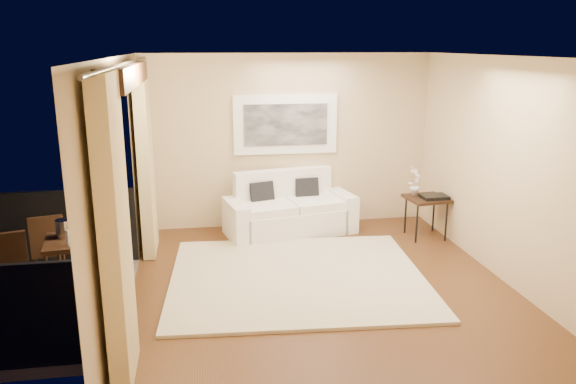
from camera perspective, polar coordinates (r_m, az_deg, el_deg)
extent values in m
plane|color=#563219|center=(6.87, 3.44, -9.55)|extent=(5.00, 5.00, 0.00)
plane|color=white|center=(6.26, 3.83, 13.58)|extent=(5.00, 5.00, 0.00)
plane|color=tan|center=(8.84, 0.02, 5.18)|extent=(4.50, 0.00, 4.50)
plane|color=tan|center=(4.14, 11.34, -6.49)|extent=(4.50, 0.00, 4.50)
plane|color=tan|center=(7.26, 21.21, 2.04)|extent=(0.00, 5.00, 5.00)
plane|color=tan|center=(8.13, -15.10, 3.81)|extent=(0.00, 2.70, 2.70)
plane|color=tan|center=(4.58, -19.41, -4.96)|extent=(0.00, 2.70, 2.70)
plane|color=tan|center=(6.16, -17.49, 11.53)|extent=(0.00, 2.40, 2.40)
cube|color=black|center=(6.15, -16.34, 11.33)|extent=(0.28, 2.40, 0.22)
cube|color=#605B56|center=(6.97, -23.26, -10.98)|extent=(1.80, 2.60, 0.12)
cube|color=black|center=(7.92, -21.57, -3.37)|extent=(1.80, 0.06, 1.00)
cube|color=black|center=(5.64, -26.86, -11.33)|extent=(1.80, 0.06, 1.00)
cube|color=#D9C285|center=(7.83, -14.27, 3.23)|extent=(0.16, 0.75, 2.62)
cube|color=#D9C285|center=(4.85, -17.17, -4.07)|extent=(0.16, 0.75, 2.62)
cylinder|color=#4C473F|center=(6.14, -16.23, 12.36)|extent=(0.04, 4.80, 0.04)
cube|color=white|center=(8.76, -0.25, 6.88)|extent=(1.62, 0.05, 0.92)
cube|color=black|center=(8.73, -0.22, 6.85)|extent=(1.30, 0.02, 0.64)
cube|color=beige|center=(7.07, 0.94, -8.62)|extent=(3.30, 2.92, 0.04)
cube|color=white|center=(8.64, 0.23, -2.93)|extent=(1.71, 1.13, 0.39)
cube|color=white|center=(8.83, -0.53, -0.10)|extent=(1.58, 0.51, 0.76)
cube|color=white|center=(8.36, -5.30, -2.96)|extent=(0.38, 0.86, 0.57)
cube|color=white|center=(8.95, 5.38, -1.76)|extent=(0.38, 0.86, 0.57)
cube|color=white|center=(8.42, -2.12, -1.59)|extent=(0.87, 0.87, 0.13)
cube|color=white|center=(8.68, 2.63, -1.08)|extent=(0.87, 0.87, 0.13)
cube|color=black|center=(8.57, -2.64, -0.20)|extent=(0.40, 0.27, 0.38)
cube|color=black|center=(8.82, 1.93, 0.24)|extent=(0.38, 0.20, 0.38)
cube|color=black|center=(8.60, 13.91, -0.66)|extent=(0.63, 0.63, 0.04)
cylinder|color=black|center=(8.40, 12.95, -3.18)|extent=(0.03, 0.03, 0.58)
cylinder|color=black|center=(8.58, 15.77, -2.98)|extent=(0.03, 0.03, 0.58)
cylinder|color=black|center=(8.80, 11.85, -2.28)|extent=(0.03, 0.03, 0.58)
cylinder|color=black|center=(8.97, 14.57, -2.12)|extent=(0.03, 0.03, 0.58)
cube|color=black|center=(8.56, 14.64, -0.46)|extent=(0.39, 0.30, 0.05)
imported|color=white|center=(8.61, 12.77, 1.14)|extent=(0.28, 0.28, 0.45)
cube|color=black|center=(6.59, -20.72, -4.67)|extent=(0.74, 0.74, 0.05)
cylinder|color=black|center=(6.55, -23.14, -8.68)|extent=(0.04, 0.04, 0.71)
cylinder|color=black|center=(6.44, -18.52, -8.63)|extent=(0.04, 0.04, 0.71)
cylinder|color=black|center=(7.02, -22.15, -6.98)|extent=(0.04, 0.04, 0.71)
cylinder|color=black|center=(6.92, -17.86, -6.91)|extent=(0.04, 0.04, 0.71)
cube|color=black|center=(7.43, -23.16, -5.45)|extent=(0.47, 0.47, 0.05)
cube|color=black|center=(7.19, -23.28, -4.19)|extent=(0.38, 0.15, 0.50)
cylinder|color=black|center=(7.65, -21.88, -6.46)|extent=(0.03, 0.03, 0.39)
cylinder|color=black|center=(7.65, -24.21, -6.71)|extent=(0.03, 0.03, 0.39)
cylinder|color=black|center=(7.36, -21.73, -7.28)|extent=(0.03, 0.03, 0.39)
cylinder|color=black|center=(7.36, -24.14, -7.54)|extent=(0.03, 0.03, 0.39)
cube|color=black|center=(6.20, -26.64, -9.19)|extent=(0.55, 0.55, 0.05)
cube|color=black|center=(6.29, -26.89, -6.28)|extent=(0.44, 0.17, 0.58)
cylinder|color=black|center=(6.13, -24.68, -11.80)|extent=(0.03, 0.03, 0.45)
cylinder|color=black|center=(6.46, -24.75, -10.44)|extent=(0.03, 0.03, 0.45)
cylinder|color=silver|center=(6.66, -21.79, -3.45)|extent=(0.18, 0.18, 0.20)
cylinder|color=#F83016|center=(6.72, -20.14, -3.71)|extent=(0.06, 0.06, 0.07)
cylinder|color=silver|center=(6.36, -21.46, -4.36)|extent=(0.04, 0.04, 0.18)
cylinder|color=white|center=(6.51, -20.04, -4.04)|extent=(0.06, 0.06, 0.12)
cylinder|color=silver|center=(6.52, -19.12, -3.94)|extent=(0.06, 0.06, 0.12)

